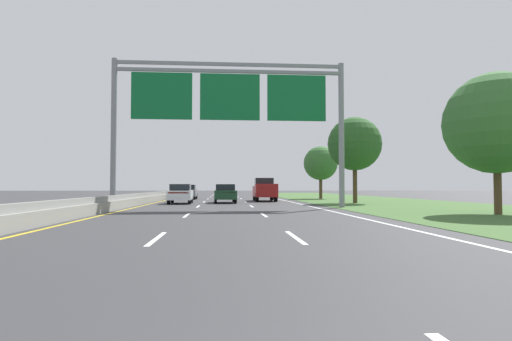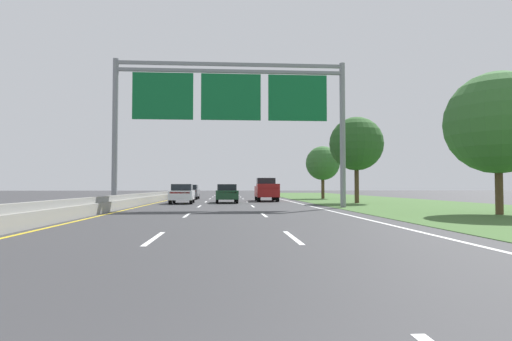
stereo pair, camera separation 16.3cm
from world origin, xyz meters
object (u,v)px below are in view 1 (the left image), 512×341
at_px(car_white_left_lane_sedan, 181,193).
at_px(car_grey_left_lane_sedan, 188,192).
at_px(pickup_truck_red, 265,190).
at_px(overhead_sign_gantry, 230,103).
at_px(roadside_tree_near, 496,123).
at_px(car_darkgreen_centre_lane_sedan, 225,193).
at_px(roadside_tree_mid, 355,144).
at_px(roadside_tree_far, 321,163).

bearing_deg(car_white_left_lane_sedan, car_grey_left_lane_sedan, 0.38).
xyz_separation_m(car_grey_left_lane_sedan, car_white_left_lane_sedan, (0.37, -11.49, 0.00)).
bearing_deg(pickup_truck_red, car_white_left_lane_sedan, 126.93).
distance_m(overhead_sign_gantry, roadside_tree_near, 15.12).
bearing_deg(car_darkgreen_centre_lane_sedan, car_white_left_lane_sedan, 107.19).
distance_m(pickup_truck_red, roadside_tree_mid, 9.87).
xyz_separation_m(car_darkgreen_centre_lane_sedan, roadside_tree_mid, (10.66, -1.76, 4.08)).
bearing_deg(roadside_tree_near, pickup_truck_red, 115.26).
bearing_deg(pickup_truck_red, car_grey_left_lane_sedan, 52.40).
distance_m(car_grey_left_lane_sedan, roadside_tree_far, 15.06).
height_order(roadside_tree_mid, roadside_tree_far, roadside_tree_mid).
bearing_deg(car_grey_left_lane_sedan, pickup_truck_red, -128.41).
bearing_deg(car_white_left_lane_sedan, roadside_tree_near, -132.76).
xyz_separation_m(car_white_left_lane_sedan, roadside_tree_far, (14.34, 12.10, 3.18)).
distance_m(overhead_sign_gantry, car_darkgreen_centre_lane_sedan, 10.50).
bearing_deg(pickup_truck_red, roadside_tree_far, -45.23).
relative_size(car_grey_left_lane_sedan, roadside_tree_near, 0.63).
xyz_separation_m(pickup_truck_red, roadside_tree_far, (6.99, 6.73, 2.92)).
bearing_deg(overhead_sign_gantry, roadside_tree_far, 61.83).
bearing_deg(car_white_left_lane_sedan, pickup_truck_red, -55.37).
distance_m(pickup_truck_red, car_grey_left_lane_sedan, 9.87).
bearing_deg(car_white_left_lane_sedan, overhead_sign_gantry, -154.02).
bearing_deg(roadside_tree_near, overhead_sign_gantry, 150.46).
distance_m(pickup_truck_red, car_darkgreen_centre_lane_sedan, 5.62).
relative_size(car_white_left_lane_sedan, roadside_tree_far, 0.75).
relative_size(car_grey_left_lane_sedan, roadside_tree_mid, 0.62).
xyz_separation_m(overhead_sign_gantry, car_grey_left_lane_sedan, (-4.24, 18.95, -5.94)).
bearing_deg(roadside_tree_mid, car_grey_left_lane_sedan, 140.52).
height_order(car_white_left_lane_sedan, roadside_tree_near, roadside_tree_near).
relative_size(car_white_left_lane_sedan, roadside_tree_mid, 0.62).
bearing_deg(roadside_tree_mid, roadside_tree_far, 89.63).
relative_size(pickup_truck_red, car_darkgreen_centre_lane_sedan, 1.22).
relative_size(overhead_sign_gantry, roadside_tree_far, 2.55).
relative_size(pickup_truck_red, roadside_tree_near, 0.77).
height_order(car_white_left_lane_sedan, roadside_tree_far, roadside_tree_far).
bearing_deg(roadside_tree_near, roadside_tree_far, 95.39).
bearing_deg(roadside_tree_near, car_white_left_lane_sedan, 138.71).
distance_m(car_darkgreen_centre_lane_sedan, roadside_tree_mid, 11.55).
height_order(car_grey_left_lane_sedan, roadside_tree_far, roadside_tree_far).
height_order(roadside_tree_near, roadside_tree_mid, roadside_tree_mid).
xyz_separation_m(overhead_sign_gantry, pickup_truck_red, (3.48, 12.82, -5.68)).
xyz_separation_m(overhead_sign_gantry, car_darkgreen_centre_lane_sedan, (-0.27, 8.65, -5.94)).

